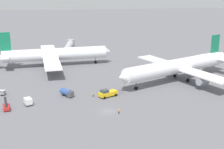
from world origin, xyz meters
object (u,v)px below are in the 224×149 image
object	(u,v)px
airliner_at_gate_left	(54,55)
pushback_tug	(108,93)
ground_crew_marshaller_foreground	(119,111)
gse_belt_loader_portside	(6,107)
gse_fuel_bowser_stubby	(67,92)
ground_crew_ramp_agent_by_cones	(93,94)
airliner_being_pushed	(177,67)
jet_bridge	(69,46)
gse_container_dolly_flat	(28,101)
gse_baggage_cart_near_cluster	(1,93)

from	to	relation	value
airliner_at_gate_left	pushback_tug	distance (m)	44.58
ground_crew_marshaller_foreground	airliner_at_gate_left	bearing A→B (deg)	111.85
airliner_at_gate_left	gse_belt_loader_portside	bearing A→B (deg)	-102.72
gse_belt_loader_portside	gse_fuel_bowser_stubby	distance (m)	19.77
airliner_at_gate_left	ground_crew_ramp_agent_by_cones	world-z (taller)	airliner_at_gate_left
gse_belt_loader_portside	gse_fuel_bowser_stubby	xyz separation A→B (m)	(17.34, 9.48, 0.51)
airliner_being_pushed	ground_crew_ramp_agent_by_cones	xyz separation A→B (m)	(-31.28, -13.86, -4.64)
ground_crew_marshaller_foreground	jet_bridge	size ratio (longest dim) A/B	0.08
airliner_being_pushed	pushback_tug	size ratio (longest dim) A/B	5.37
pushback_tug	gse_belt_loader_portside	xyz separation A→B (m)	(-30.32, -7.80, -0.41)
jet_bridge	gse_belt_loader_portside	bearing A→B (deg)	-103.65
gse_container_dolly_flat	gse_baggage_cart_near_cluster	xyz separation A→B (m)	(-9.98, 9.53, -0.31)
gse_container_dolly_flat	gse_fuel_bowser_stubby	world-z (taller)	gse_fuel_bowser_stubby
gse_container_dolly_flat	gse_fuel_bowser_stubby	bearing A→B (deg)	28.71
pushback_tug	gse_baggage_cart_near_cluster	world-z (taller)	pushback_tug
airliner_at_gate_left	gse_container_dolly_flat	xyz separation A→B (m)	(-4.95, -44.51, -3.95)
gse_baggage_cart_near_cluster	ground_crew_ramp_agent_by_cones	distance (m)	30.21
pushback_tug	gse_container_dolly_flat	xyz separation A→B (m)	(-24.52, -4.64, -0.06)
ground_crew_marshaller_foreground	pushback_tug	bearing A→B (deg)	98.19
ground_crew_marshaller_foreground	airliner_being_pushed	bearing A→B (deg)	48.86
gse_fuel_bowser_stubby	pushback_tug	bearing A→B (deg)	-7.35
airliner_at_gate_left	jet_bridge	distance (m)	21.93
airliner_being_pushed	gse_baggage_cart_near_cluster	world-z (taller)	airliner_being_pushed
ground_crew_marshaller_foreground	ground_crew_ramp_agent_by_cones	world-z (taller)	ground_crew_ramp_agent_by_cones
pushback_tug	gse_belt_loader_portside	world-z (taller)	gse_belt_loader_portside
gse_baggage_cart_near_cluster	ground_crew_marshaller_foreground	size ratio (longest dim) A/B	1.94
gse_container_dolly_flat	gse_belt_loader_portside	distance (m)	6.62
gse_baggage_cart_near_cluster	gse_container_dolly_flat	bearing A→B (deg)	-43.66
ground_crew_ramp_agent_by_cones	jet_bridge	size ratio (longest dim) A/B	0.08
airliner_at_gate_left	jet_bridge	world-z (taller)	airliner_at_gate_left
gse_belt_loader_portside	ground_crew_ramp_agent_by_cones	distance (m)	26.98
airliner_at_gate_left	pushback_tug	world-z (taller)	airliner_at_gate_left
airliner_at_gate_left	gse_belt_loader_portside	distance (m)	49.06
gse_baggage_cart_near_cluster	airliner_being_pushed	bearing A→B (deg)	8.73
pushback_tug	jet_bridge	size ratio (longest dim) A/B	0.43
pushback_tug	gse_container_dolly_flat	world-z (taller)	pushback_tug
airliner_being_pushed	gse_belt_loader_portside	xyz separation A→B (m)	(-56.98, -22.08, -4.66)
airliner_at_gate_left	ground_crew_marshaller_foreground	size ratio (longest dim) A/B	31.03
gse_belt_loader_portside	pushback_tug	bearing A→B (deg)	14.43
gse_container_dolly_flat	jet_bridge	xyz separation A→B (m)	(10.90, 65.61, 3.26)
jet_bridge	gse_baggage_cart_near_cluster	bearing A→B (deg)	-110.42
gse_belt_loader_portside	gse_baggage_cart_near_cluster	bearing A→B (deg)	108.24
airliner_being_pushed	gse_container_dolly_flat	world-z (taller)	airliner_being_pushed
gse_baggage_cart_near_cluster	gse_fuel_bowser_stubby	world-z (taller)	gse_fuel_bowser_stubby
gse_belt_loader_portside	jet_bridge	bearing A→B (deg)	76.35
gse_belt_loader_portside	ground_crew_marshaller_foreground	size ratio (longest dim) A/B	3.20
airliner_being_pushed	gse_baggage_cart_near_cluster	bearing A→B (deg)	-171.27
airliner_being_pushed	gse_fuel_bowser_stubby	xyz separation A→B (m)	(-39.64, -12.60, -4.15)
airliner_being_pushed	jet_bridge	xyz separation A→B (m)	(-40.28, 46.70, -1.05)
pushback_tug	ground_crew_marshaller_foreground	bearing A→B (deg)	-81.81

